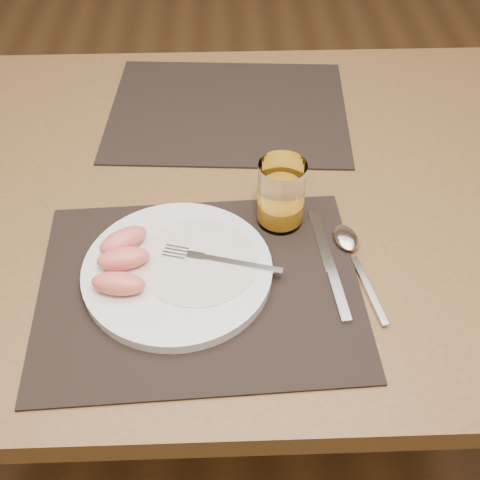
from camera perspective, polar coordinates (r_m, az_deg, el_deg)
name	(u,v)px	position (r m, az deg, el deg)	size (l,w,h in m)	color
ground	(226,409)	(1.60, -1.29, -15.70)	(5.00, 5.00, 0.00)	brown
table	(220,222)	(1.06, -1.87, 1.75)	(1.40, 0.90, 0.75)	brown
placemat_near	(200,287)	(0.85, -3.84, -4.46)	(0.45, 0.35, 0.00)	black
placemat_far	(228,110)	(1.18, -1.12, 12.21)	(0.45, 0.35, 0.00)	black
plate	(178,271)	(0.86, -5.94, -2.91)	(0.27, 0.27, 0.02)	white
plate_dressing	(198,261)	(0.86, -3.96, -1.98)	(0.17, 0.17, 0.00)	white
fork	(212,259)	(0.86, -2.71, -1.79)	(0.17, 0.06, 0.00)	silver
knife	(331,271)	(0.87, 8.66, -2.97)	(0.03, 0.22, 0.01)	silver
spoon	(349,245)	(0.91, 10.30, -0.46)	(0.06, 0.19, 0.01)	silver
juice_glass	(281,196)	(0.91, 3.91, 4.15)	(0.07, 0.07, 0.11)	white
grapefruit_wedges	(122,260)	(0.85, -11.14, -1.89)	(0.08, 0.14, 0.03)	#EF7261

